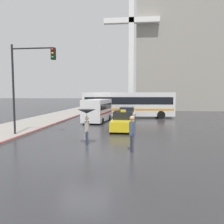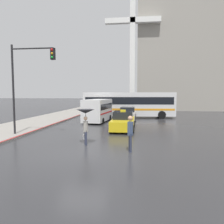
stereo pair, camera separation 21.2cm
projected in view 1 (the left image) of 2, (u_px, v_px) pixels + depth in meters
ground_plane at (84, 153)px, 10.94m from camera, size 300.00×300.00×0.00m
taxi at (123, 121)px, 18.33m from camera, size 1.91×4.71×1.69m
sedan_red at (127, 114)px, 25.30m from camera, size 1.91×4.38×1.50m
ambulance_van at (97, 109)px, 23.40m from camera, size 2.52×5.31×2.42m
city_bus at (128, 104)px, 27.78m from camera, size 11.50×3.27×3.21m
pedestrian_with_umbrella at (87, 116)px, 12.68m from camera, size 1.04×1.04×2.09m
pedestrian_man at (132, 130)px, 11.18m from camera, size 0.36×0.45×1.87m
traffic_light at (28, 74)px, 15.23m from camera, size 3.20×0.38×6.44m
building_tower_near at (175, 10)px, 43.54m from camera, size 15.45×12.69×39.61m
building_tower_far at (207, 56)px, 57.52m from camera, size 13.42×10.62×26.03m
monument_cross at (131, 40)px, 38.07m from camera, size 9.62×0.90×21.87m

